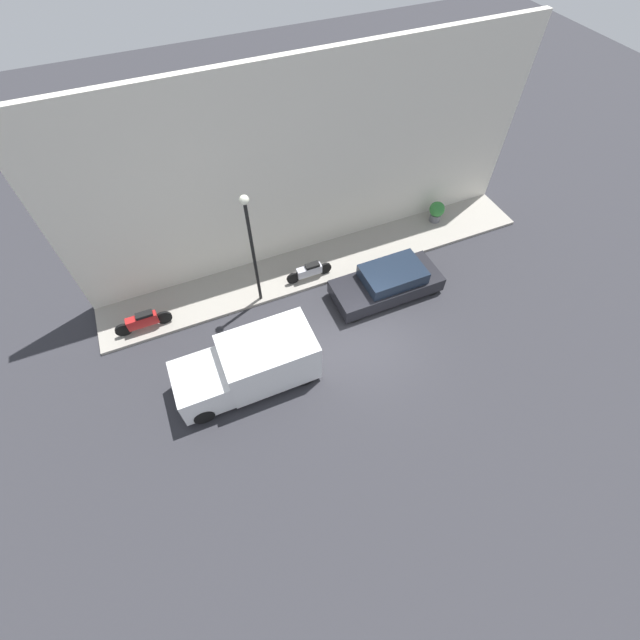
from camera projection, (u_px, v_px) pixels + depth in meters
The scene contains 9 objects.
ground_plane at pixel (367, 339), 16.07m from camera, with size 60.00×60.00×0.00m, color #2D2D33.
sidewalk at pixel (322, 263), 18.38m from camera, with size 2.26×18.51×0.13m.
building_facade at pixel (309, 167), 15.97m from camera, with size 0.30×18.51×7.90m.
parked_car at pixel (388, 283), 16.96m from camera, with size 1.79×4.35×1.29m.
delivery_van at pixel (249, 366), 14.25m from camera, with size 1.92×4.72×1.91m.
motorcycle_red at pixel (143, 321), 15.85m from camera, with size 0.30×2.08×0.83m.
scooter_silver at pixel (310, 271), 17.45m from camera, with size 0.30×1.95×0.73m.
streetlamp at pixel (251, 239), 14.61m from camera, with size 0.32×0.32×4.92m.
potted_plant at pixel (437, 211), 19.53m from camera, with size 0.69×0.69×0.98m.
Camera 1 is at (-7.67, 5.18, 13.28)m, focal length 24.00 mm.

